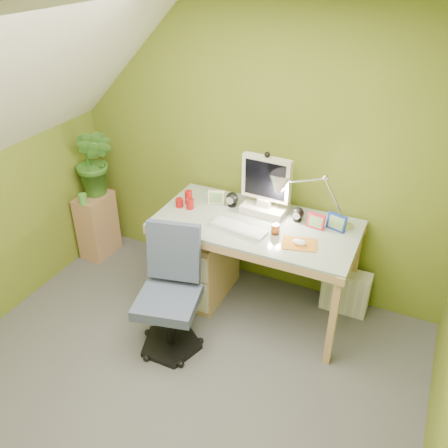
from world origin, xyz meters
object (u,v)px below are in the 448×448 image
at_px(desk_lamp, 326,189).
at_px(side_ledge, 98,225).
at_px(monitor, 266,182).
at_px(radiator, 345,291).
at_px(potted_plant, 95,162).
at_px(task_chair, 168,301).
at_px(desk, 254,266).

xyz_separation_m(desk_lamp, side_ledge, (-2.08, -0.08, -0.80)).
relative_size(monitor, radiator, 1.37).
bearing_deg(radiator, desk_lamp, -157.44).
distance_m(potted_plant, task_chair, 1.55).
height_order(desk_lamp, radiator, desk_lamp).
distance_m(desk, radiator, 0.78).
xyz_separation_m(desk, task_chair, (-0.38, -0.68, 0.03)).
relative_size(desk, potted_plant, 2.35).
bearing_deg(potted_plant, task_chair, -34.41).
relative_size(side_ledge, radiator, 1.67).
height_order(monitor, side_ledge, monitor).
height_order(desk_lamp, potted_plant, desk_lamp).
distance_m(desk, monitor, 0.68).
xyz_separation_m(monitor, radiator, (0.69, 0.10, -0.88)).
relative_size(desk_lamp, side_ledge, 0.97).
bearing_deg(potted_plant, side_ledge, -126.49).
height_order(side_ledge, radiator, side_ledge).
relative_size(desk, monitor, 2.97).
distance_m(desk_lamp, side_ledge, 2.23).
xyz_separation_m(desk, radiator, (0.69, 0.28, -0.22)).
xyz_separation_m(potted_plant, task_chair, (1.21, -0.83, -0.51)).
bearing_deg(desk, radiator, 21.54).
relative_size(side_ledge, task_chair, 0.71).
height_order(monitor, task_chair, monitor).
bearing_deg(desk_lamp, desk, -143.41).
bearing_deg(radiator, side_ledge, -175.58).
height_order(desk_lamp, side_ledge, desk_lamp).
height_order(side_ledge, potted_plant, potted_plant).
distance_m(monitor, task_chair, 1.13).
bearing_deg(side_ledge, monitor, 2.97).
bearing_deg(monitor, desk, -87.68).
bearing_deg(side_ledge, desk, -3.35).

